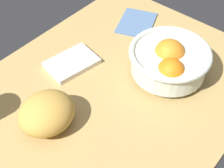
# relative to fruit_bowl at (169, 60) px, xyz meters

# --- Properties ---
(ground_plane) EXTENTS (0.83, 0.63, 0.03)m
(ground_plane) POSITION_rel_fruit_bowl_xyz_m (-0.14, 0.08, -0.07)
(ground_plane) COLOR tan
(fruit_bowl) EXTENTS (0.22, 0.22, 0.11)m
(fruit_bowl) POSITION_rel_fruit_bowl_xyz_m (0.00, 0.00, 0.00)
(fruit_bowl) COLOR silver
(fruit_bowl) RESTS_ON ground
(bread_loaf) EXTENTS (0.14, 0.13, 0.08)m
(bread_loaf) POSITION_rel_fruit_bowl_xyz_m (-0.32, 0.13, -0.01)
(bread_loaf) COLOR gold
(bread_loaf) RESTS_ON ground
(napkin_folded) EXTENTS (0.15, 0.12, 0.02)m
(napkin_folded) POSITION_rel_fruit_bowl_xyz_m (-0.14, 0.23, -0.05)
(napkin_folded) COLOR silver
(napkin_folded) RESTS_ON ground
(napkin_spare) EXTENTS (0.17, 0.15, 0.01)m
(napkin_spare) POSITION_rel_fruit_bowl_xyz_m (0.13, 0.21, -0.05)
(napkin_spare) COLOR #506D97
(napkin_spare) RESTS_ON ground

